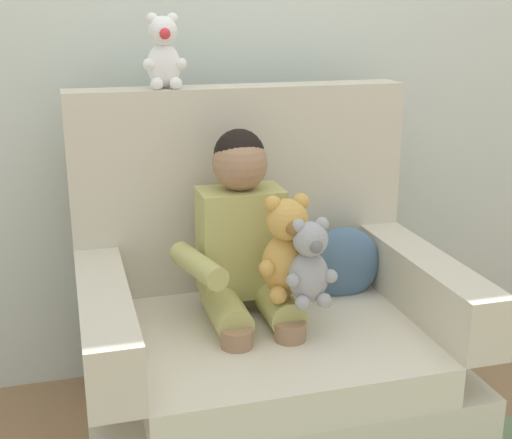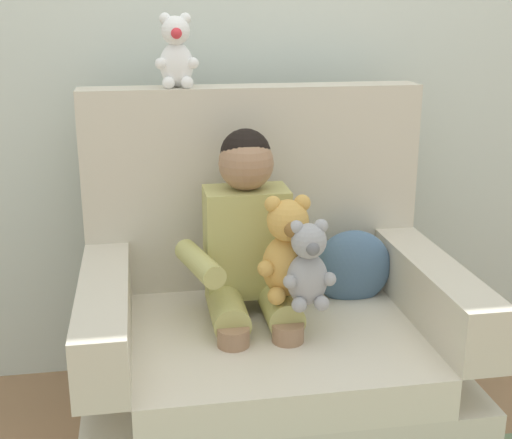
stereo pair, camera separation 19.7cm
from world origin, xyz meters
The scene contains 7 objects.
back_wall centered at (0.00, 0.64, 1.30)m, with size 6.00×0.10×2.60m, color silver.
armchair centered at (0.00, 0.06, 0.34)m, with size 1.13×0.85×1.12m.
seated_child centered at (-0.06, 0.06, 0.64)m, with size 0.45×0.39×0.82m.
plush_grey centered at (0.08, -0.13, 0.66)m, with size 0.15×0.12×0.26m.
plush_honey centered at (0.03, -0.06, 0.69)m, with size 0.19×0.15×0.31m.
plush_white_on_backrest centered at (-0.24, 0.35, 1.22)m, with size 0.14×0.11×0.23m.
throw_pillow centered at (0.31, 0.16, 0.53)m, with size 0.26×0.12×0.26m, color slate.
Camera 2 is at (-0.38, -1.91, 1.37)m, focal length 48.52 mm.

